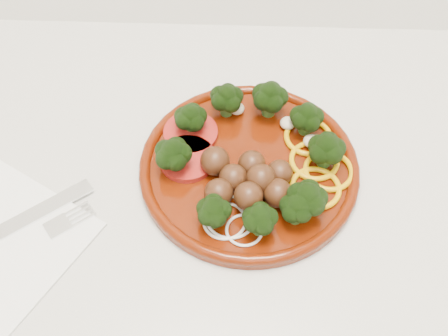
{
  "coord_description": "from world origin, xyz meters",
  "views": [
    {
      "loc": [
        -0.05,
        1.32,
        1.46
      ],
      "look_at": [
        -0.07,
        1.72,
        0.92
      ],
      "focal_mm": 45.0,
      "sensor_mm": 36.0,
      "label": 1
    }
  ],
  "objects": [
    {
      "name": "plate",
      "position": [
        -0.03,
        1.72,
        0.92
      ],
      "size": [
        0.27,
        0.27,
        0.06
      ],
      "rotation": [
        0.0,
        0.0,
        -0.27
      ],
      "color": "#481203",
      "rests_on": "counter"
    },
    {
      "name": "counter",
      "position": [
        0.0,
        1.7,
        0.45
      ],
      "size": [
        2.4,
        0.6,
        0.9
      ],
      "color": "beige",
      "rests_on": "ground"
    }
  ]
}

